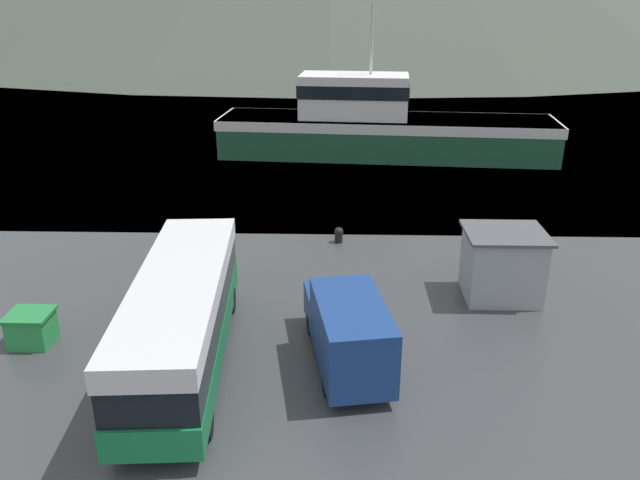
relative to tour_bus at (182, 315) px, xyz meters
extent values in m
plane|color=slate|center=(2.13, 131.42, -1.75)|extent=(240.00, 240.00, 0.00)
cube|color=#146B3D|center=(0.00, -0.01, -0.84)|extent=(3.19, 10.17, 0.92)
cube|color=black|center=(0.00, -0.01, 0.15)|extent=(3.13, 9.97, 1.06)
cube|color=silver|center=(0.00, -0.01, 1.01)|extent=(3.19, 10.17, 0.66)
cube|color=black|center=(-0.34, 5.01, -0.03)|extent=(2.21, 0.21, 1.43)
cylinder|color=black|center=(-1.34, 3.41, -1.30)|extent=(0.36, 0.92, 0.90)
cylinder|color=black|center=(0.87, 3.56, -1.30)|extent=(0.36, 0.92, 0.90)
cylinder|color=black|center=(-0.86, -3.59, -1.30)|extent=(0.36, 0.92, 0.90)
cylinder|color=black|center=(1.35, -3.44, -1.30)|extent=(0.36, 0.92, 0.90)
cube|color=navy|center=(5.22, -0.44, -0.37)|extent=(2.66, 4.32, 2.07)
cube|color=navy|center=(4.72, 2.40, -0.83)|extent=(2.26, 2.05, 1.14)
cube|color=black|center=(4.87, 1.57, 0.10)|extent=(1.68, 0.35, 0.72)
cylinder|color=black|center=(3.89, 2.02, -1.40)|extent=(0.34, 0.73, 0.70)
cylinder|color=black|center=(5.63, 2.33, -1.40)|extent=(0.34, 0.73, 0.70)
cylinder|color=black|center=(4.51, -1.50, -1.40)|extent=(0.34, 0.73, 0.70)
cylinder|color=black|center=(6.25, -1.19, -1.40)|extent=(0.34, 0.73, 0.70)
cube|color=#1E5138|center=(8.22, 27.22, -0.39)|extent=(23.65, 7.32, 2.71)
cube|color=white|center=(8.22, 27.22, 0.62)|extent=(23.89, 7.39, 0.68)
cube|color=white|center=(5.90, 27.42, 2.44)|extent=(7.74, 4.38, 2.95)
cube|color=black|center=(5.90, 27.42, 2.88)|extent=(7.90, 4.50, 0.88)
cylinder|color=#B2B2B7|center=(7.01, 27.32, 6.26)|extent=(0.20, 0.20, 4.70)
cube|color=green|center=(-5.40, 1.09, -1.24)|extent=(1.29, 1.18, 1.02)
cube|color=#227D3C|center=(-5.40, 1.09, -0.67)|extent=(1.42, 1.30, 0.11)
cube|color=#93999E|center=(11.09, 5.06, -0.48)|extent=(2.74, 2.45, 2.54)
cube|color=#4C4C51|center=(11.09, 5.06, 0.85)|extent=(3.01, 2.69, 0.12)
cylinder|color=black|center=(4.86, 10.44, -1.54)|extent=(0.38, 0.38, 0.41)
sphere|color=black|center=(4.86, 10.44, -1.22)|extent=(0.43, 0.43, 0.43)
camera|label=1|loc=(4.73, -16.83, 9.30)|focal=35.00mm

